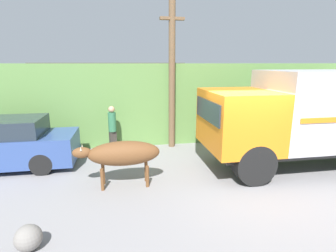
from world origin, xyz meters
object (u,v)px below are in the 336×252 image
Objects in this scene: utility_pole at (172,74)px; roadside_rock at (28,238)px; cargo_truck at (310,114)px; pedestrian_on_hill at (112,127)px; brown_cow at (122,154)px.

roadside_rock is (-3.62, -5.47, -2.61)m from utility_pole.
cargo_truck is at bearing -35.31° from utility_pole.
utility_pole is (2.28, 0.34, 1.85)m from pedestrian_on_hill.
roadside_rock is (-1.68, -2.27, -0.68)m from brown_cow.
brown_cow is 2.90m from roadside_rock.
pedestrian_on_hill is at bearing 110.35° from brown_cow.
cargo_truck is 3.63× the size of pedestrian_on_hill.
pedestrian_on_hill is 3.70× the size of roadside_rock.
brown_cow is at bearing -121.18° from utility_pole.
pedestrian_on_hill is at bearing 75.42° from roadside_rock.
utility_pole is 11.60× the size of roadside_rock.
brown_cow is at bearing 71.54° from pedestrian_on_hill.
utility_pole is 7.06m from roadside_rock.
brown_cow is 0.41× the size of utility_pole.
pedestrian_on_hill reaches higher than brown_cow.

